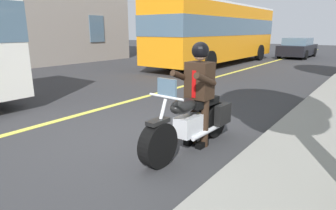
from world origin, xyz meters
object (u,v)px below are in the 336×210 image
object	(u,v)px
rider_main	(199,86)
car_silver	(298,48)
bus_near	(219,31)
motorcycle_main	(192,122)

from	to	relation	value
rider_main	car_silver	size ratio (longest dim) A/B	0.38
bus_near	car_silver	size ratio (longest dim) A/B	2.40
rider_main	motorcycle_main	bearing A→B (deg)	-1.26
rider_main	bus_near	size ratio (longest dim) A/B	0.16
motorcycle_main	bus_near	bearing A→B (deg)	-154.86
motorcycle_main	rider_main	world-z (taller)	rider_main
rider_main	car_silver	bearing A→B (deg)	-171.86
bus_near	car_silver	bearing A→B (deg)	159.56
motorcycle_main	bus_near	world-z (taller)	bus_near
rider_main	bus_near	bearing A→B (deg)	-154.47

